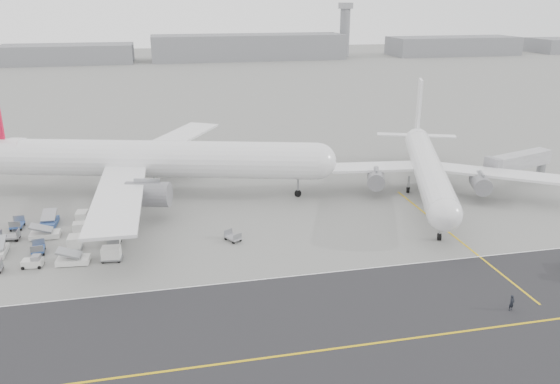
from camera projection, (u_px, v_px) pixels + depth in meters
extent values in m
plane|color=gray|center=(262.00, 271.00, 70.88)|extent=(700.00, 700.00, 0.00)
cube|color=#27272A|center=(342.00, 348.00, 55.30)|extent=(220.00, 32.00, 0.02)
cube|color=gold|center=(342.00, 348.00, 55.29)|extent=(220.00, 0.30, 0.01)
cube|color=silver|center=(303.00, 275.00, 69.84)|extent=(220.00, 0.25, 0.01)
cube|color=gold|center=(453.00, 236.00, 81.47)|extent=(0.30, 40.00, 0.01)
cylinder|color=slate|center=(345.00, 33.00, 330.22)|extent=(6.00, 6.00, 28.00)
cube|color=gray|center=(346.00, 6.00, 325.03)|extent=(7.00, 7.00, 3.50)
cylinder|color=white|center=(158.00, 159.00, 96.54)|extent=(56.41, 21.18, 6.50)
sphere|color=white|center=(318.00, 161.00, 95.13)|extent=(6.37, 6.37, 6.37)
cube|color=white|center=(5.00, 145.00, 103.21)|extent=(5.73, 10.82, 0.25)
cube|color=white|center=(119.00, 196.00, 80.77)|extent=(7.59, 31.26, 0.45)
cube|color=white|center=(173.00, 140.00, 112.98)|extent=(21.23, 30.53, 0.45)
cylinder|color=slate|center=(148.00, 194.00, 86.22)|extent=(7.73, 5.71, 4.03)
cylinder|color=slate|center=(181.00, 154.00, 108.35)|extent=(7.73, 5.71, 4.03)
cylinder|color=black|center=(298.00, 193.00, 97.33)|extent=(1.32, 0.80, 1.23)
cylinder|color=black|center=(143.00, 198.00, 94.99)|extent=(1.32, 0.80, 1.23)
cylinder|color=black|center=(155.00, 184.00, 102.33)|extent=(1.32, 0.80, 1.23)
cylinder|color=gray|center=(298.00, 184.00, 96.76)|extent=(0.36, 0.36, 3.41)
cylinder|color=white|center=(428.00, 169.00, 96.03)|extent=(19.77, 42.25, 4.96)
sphere|color=white|center=(445.00, 214.00, 75.86)|extent=(4.86, 4.86, 4.86)
cone|color=white|center=(416.00, 137.00, 117.05)|extent=(7.13, 9.47, 4.46)
cube|color=white|center=(419.00, 105.00, 115.25)|extent=(2.13, 4.62, 10.55)
cube|color=white|center=(396.00, 135.00, 118.34)|extent=(8.24, 4.99, 0.25)
cube|color=white|center=(437.00, 136.00, 117.16)|extent=(8.24, 4.99, 0.25)
cube|color=white|center=(353.00, 168.00, 98.98)|extent=(24.18, 7.92, 0.45)
cube|color=white|center=(503.00, 174.00, 95.45)|extent=(22.55, 17.78, 0.45)
cylinder|color=slate|center=(376.00, 179.00, 96.88)|extent=(4.72, 6.02, 3.07)
cylinder|color=slate|center=(481.00, 183.00, 94.45)|extent=(4.72, 6.02, 3.07)
cylinder|color=black|center=(439.00, 237.00, 79.84)|extent=(0.84, 1.18, 1.07)
cylinder|color=black|center=(408.00, 190.00, 99.42)|extent=(0.84, 1.18, 1.07)
cylinder|color=black|center=(442.00, 191.00, 98.62)|extent=(0.84, 1.18, 1.07)
cylinder|color=gray|center=(440.00, 228.00, 79.40)|extent=(0.36, 0.36, 2.60)
cylinder|color=gray|center=(541.00, 168.00, 106.98)|extent=(1.62, 1.62, 4.05)
cube|color=gray|center=(540.00, 176.00, 107.54)|extent=(3.30, 3.30, 0.71)
cube|color=#BCBCC1|center=(519.00, 160.00, 102.79)|extent=(15.33, 7.27, 2.63)
cube|color=gray|center=(493.00, 166.00, 99.38)|extent=(2.13, 3.45, 3.04)
cylinder|color=black|center=(538.00, 174.00, 108.98)|extent=(0.47, 0.67, 0.61)
imported|color=black|center=(512.00, 303.00, 61.62)|extent=(0.80, 0.64, 1.92)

